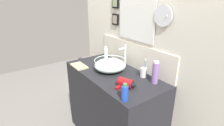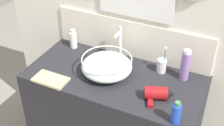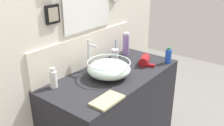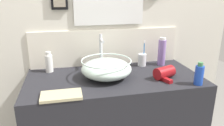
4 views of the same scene
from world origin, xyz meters
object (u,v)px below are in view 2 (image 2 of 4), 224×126
at_px(spray_bottle, 176,113).
at_px(hand_towel, 51,80).
at_px(faucet, 120,42).
at_px(soap_dispenser, 73,39).
at_px(hair_drier, 158,94).
at_px(lotion_bottle, 185,65).
at_px(toothbrush_cup, 162,66).
at_px(glass_bowl_sink, 107,66).

bearing_deg(spray_bottle, hand_towel, 179.23).
xyz_separation_m(faucet, soap_dispenser, (-0.38, -0.00, -0.08)).
bearing_deg(faucet, hair_drier, -36.59).
bearing_deg(hair_drier, spray_bottle, -44.49).
xyz_separation_m(lotion_bottle, spray_bottle, (0.06, -0.41, -0.04)).
xyz_separation_m(toothbrush_cup, spray_bottle, (0.22, -0.42, 0.02)).
relative_size(faucet, lotion_bottle, 1.19).
height_order(hair_drier, hand_towel, hair_drier).
distance_m(glass_bowl_sink, hand_towel, 0.38).
distance_m(lotion_bottle, hand_towel, 0.87).
bearing_deg(glass_bowl_sink, hair_drier, -13.48).
bearing_deg(soap_dispenser, hair_drier, -20.54).
bearing_deg(glass_bowl_sink, toothbrush_cup, 29.64).
distance_m(spray_bottle, soap_dispenser, 1.01).
relative_size(lotion_bottle, spray_bottle, 1.50).
height_order(hair_drier, soap_dispenser, soap_dispenser).
distance_m(hair_drier, toothbrush_cup, 0.28).
relative_size(glass_bowl_sink, faucet, 1.30).
distance_m(soap_dispenser, hand_towel, 0.43).
distance_m(lotion_bottle, soap_dispenser, 0.85).
relative_size(toothbrush_cup, hand_towel, 0.87).
height_order(faucet, soap_dispenser, faucet).
height_order(hair_drier, lotion_bottle, lotion_bottle).
bearing_deg(hand_towel, soap_dispenser, 101.07).
bearing_deg(soap_dispenser, glass_bowl_sink, -27.15).
xyz_separation_m(glass_bowl_sink, faucet, (0.00, 0.19, 0.08)).
relative_size(faucet, spray_bottle, 1.79).
relative_size(faucet, toothbrush_cup, 1.32).
xyz_separation_m(hair_drier, hand_towel, (-0.68, -0.13, -0.03)).
distance_m(glass_bowl_sink, spray_bottle, 0.59).
bearing_deg(toothbrush_cup, hair_drier, -75.47).
bearing_deg(glass_bowl_sink, lotion_bottle, 19.82).
bearing_deg(glass_bowl_sink, hand_towel, -142.57).
relative_size(glass_bowl_sink, lotion_bottle, 1.54).
height_order(glass_bowl_sink, hair_drier, glass_bowl_sink).
bearing_deg(hair_drier, faucet, 143.41).
relative_size(spray_bottle, hand_towel, 0.64).
height_order(glass_bowl_sink, spray_bottle, spray_bottle).
bearing_deg(toothbrush_cup, lotion_bottle, -3.67).
relative_size(glass_bowl_sink, hand_towel, 1.49).
bearing_deg(glass_bowl_sink, faucet, 90.00).
xyz_separation_m(soap_dispenser, hand_towel, (0.08, -0.42, -0.06)).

